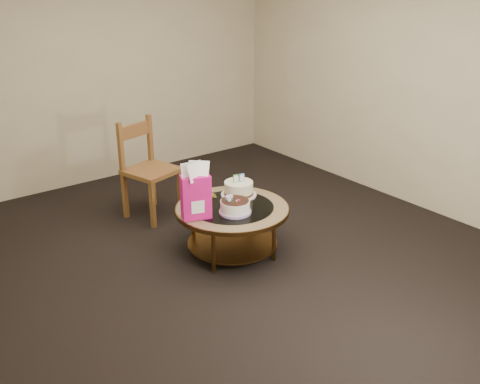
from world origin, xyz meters
TOP-DOWN VIEW (x-y plane):
  - ground at (0.00, 0.00)m, footprint 5.00×5.00m
  - room_walls at (0.00, 0.00)m, footprint 4.52×5.02m
  - coffee_table at (0.00, -0.00)m, footprint 1.02×1.02m
  - decorated_cake at (-0.06, -0.12)m, footprint 0.28×0.28m
  - cream_cake at (0.20, 0.17)m, footprint 0.33×0.33m
  - gift_bag at (-0.38, 0.00)m, footprint 0.27×0.23m
  - pillar_candle at (-0.04, 0.30)m, footprint 0.11×0.11m
  - dining_chair at (-0.20, 1.18)m, footprint 0.58×0.58m

SIDE VIEW (x-z plane):
  - ground at x=0.00m, z-range 0.00..0.00m
  - coffee_table at x=0.00m, z-range 0.15..0.61m
  - pillar_candle at x=-0.04m, z-range 0.44..0.53m
  - decorated_cake at x=-0.06m, z-range 0.43..0.59m
  - dining_chair at x=-0.20m, z-range 0.01..1.02m
  - cream_cake at x=0.20m, z-range 0.42..0.63m
  - gift_bag at x=-0.38m, z-range 0.46..0.94m
  - room_walls at x=0.00m, z-range 0.24..2.85m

